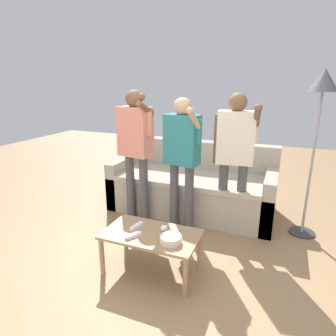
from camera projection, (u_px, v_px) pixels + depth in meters
ground_plane at (155, 263)px, 2.80m from camera, size 12.00×12.00×0.00m
couch at (193, 187)px, 3.90m from camera, size 2.11×0.92×0.88m
coffee_table at (151, 239)px, 2.58m from camera, size 0.85×0.48×0.39m
snack_bowl at (171, 239)px, 2.41m from camera, size 0.18×0.18×0.06m
game_remote_nunchuk at (164, 228)px, 2.61m from camera, size 0.06×0.09×0.05m
floor_lamp at (322, 99)px, 2.90m from camera, size 0.28×0.28×1.80m
player_left at (135, 142)px, 3.39m from camera, size 0.47×0.37×1.59m
player_center at (182, 150)px, 3.18m from camera, size 0.44×0.39×1.52m
player_right at (235, 148)px, 3.11m from camera, size 0.49×0.34×1.57m
game_remote_wand_near at (133, 235)px, 2.50m from camera, size 0.11×0.15×0.03m
game_remote_wand_far at (137, 226)px, 2.66m from camera, size 0.07×0.16×0.03m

